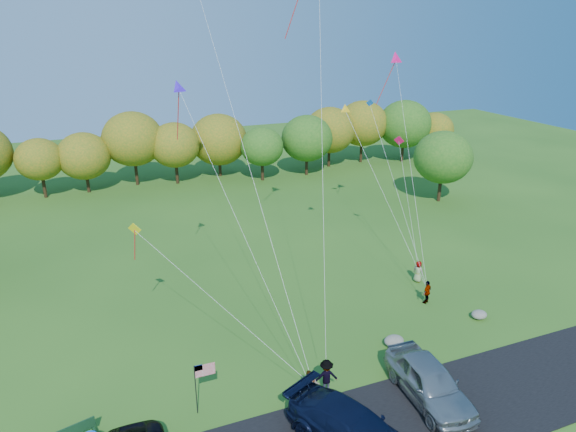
% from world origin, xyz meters
% --- Properties ---
extents(ground, '(140.00, 140.00, 0.00)m').
position_xyz_m(ground, '(0.00, 0.00, 0.00)').
color(ground, '#2C5B1A').
rests_on(ground, ground).
extents(treeline, '(75.98, 27.39, 8.44)m').
position_xyz_m(treeline, '(3.16, 36.10, 4.82)').
color(treeline, '#3A2815').
rests_on(treeline, ground).
extents(minivan_navy, '(5.14, 7.03, 1.89)m').
position_xyz_m(minivan_navy, '(-0.76, -4.40, 1.01)').
color(minivan_navy, black).
rests_on(minivan_navy, asphalt_lane).
extents(minivan_silver, '(2.74, 6.01, 2.00)m').
position_xyz_m(minivan_silver, '(4.29, -3.00, 1.06)').
color(minivan_silver, gray).
rests_on(minivan_silver, asphalt_lane).
extents(flyer_a, '(0.66, 0.48, 1.68)m').
position_xyz_m(flyer_a, '(-1.23, -0.80, 0.84)').
color(flyer_a, '#4C4C59').
rests_on(flyer_a, ground).
extents(flyer_b, '(0.93, 0.85, 1.56)m').
position_xyz_m(flyer_b, '(-1.08, -0.80, 0.78)').
color(flyer_b, '#4C4C59').
rests_on(flyer_b, ground).
extents(flyer_c, '(1.32, 0.91, 1.87)m').
position_xyz_m(flyer_c, '(-0.21, -0.58, 0.94)').
color(flyer_c, '#4C4C59').
rests_on(flyer_c, ground).
extents(flyer_d, '(1.05, 0.80, 1.65)m').
position_xyz_m(flyer_d, '(9.97, 4.90, 0.83)').
color(flyer_d, '#4C4C59').
rests_on(flyer_d, ground).
extents(flyer_e, '(0.80, 0.93, 1.61)m').
position_xyz_m(flyer_e, '(11.22, 7.69, 0.80)').
color(flyer_e, '#4C4C59').
rests_on(flyer_e, ground).
extents(park_bench, '(1.73, 0.72, 0.97)m').
position_xyz_m(park_bench, '(-12.11, 0.66, 0.52)').
color(park_bench, '#14371D').
rests_on(park_bench, ground).
extents(flag_assembly, '(1.02, 0.66, 2.75)m').
position_xyz_m(flag_assembly, '(-6.35, 0.35, 2.08)').
color(flag_assembly, black).
rests_on(flag_assembly, ground).
extents(boulder_near, '(1.21, 0.95, 0.61)m').
position_xyz_m(boulder_near, '(5.25, 1.56, 0.30)').
color(boulder_near, '#9B9887').
rests_on(boulder_near, ground).
extents(boulder_far, '(1.03, 0.86, 0.54)m').
position_xyz_m(boulder_far, '(11.93, 2.03, 0.27)').
color(boulder_far, slate).
rests_on(boulder_far, ground).
extents(kites_aloft, '(21.77, 11.15, 18.48)m').
position_xyz_m(kites_aloft, '(3.30, 12.32, 18.06)').
color(kites_aloft, red).
rests_on(kites_aloft, ground).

